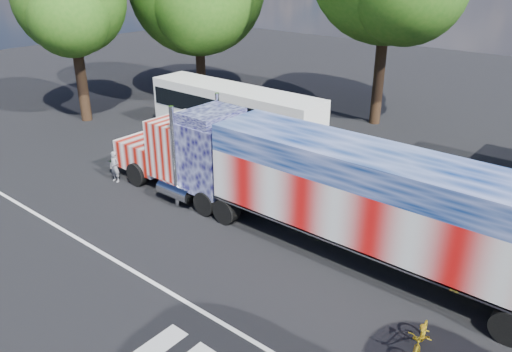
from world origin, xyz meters
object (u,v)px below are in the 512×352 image
Objects in this scene: semi_truck at (323,188)px; bicycle at (421,338)px; coach_bus at (235,115)px; woman at (115,167)px.

bicycle is (5.42, -3.18, -1.92)m from semi_truck.
semi_truck is 12.13× the size of bicycle.
coach_bus is (-10.22, 6.47, -0.65)m from semi_truck.
woman is at bearing 163.35° from bicycle.
semi_truck is 12.12m from coach_bus.
semi_truck is 6.57m from bicycle.
woman is (-11.05, -1.55, -1.60)m from semi_truck.
coach_bus is at bearing 137.33° from bicycle.
bicycle is at bearing -30.41° from semi_truck.
woman is at bearing -95.89° from coach_bus.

